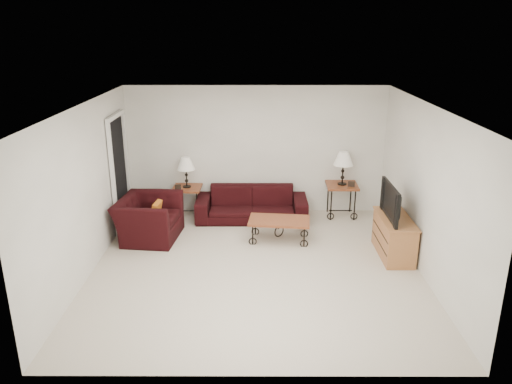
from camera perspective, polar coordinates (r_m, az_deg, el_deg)
ground at (r=7.73m, az=-0.01°, el=-8.72°), size 5.00×5.00×0.00m
wall_back at (r=9.64m, az=0.03°, el=4.84°), size 5.00×0.02×2.50m
wall_front at (r=4.94m, az=-0.10°, el=-9.21°), size 5.00×0.02×2.50m
wall_left at (r=7.67m, az=-19.04°, el=0.11°), size 0.02×5.00×2.50m
wall_right at (r=7.65m, az=19.05°, el=0.08°), size 0.02×5.00×2.50m
ceiling at (r=6.94m, az=-0.02°, el=9.92°), size 5.00×5.00×0.00m
doorway at (r=9.23m, az=-15.52°, el=2.02°), size 0.08×0.94×2.04m
sofa at (r=9.46m, az=-0.51°, el=-1.40°), size 2.11×0.83×0.62m
side_table_left at (r=9.73m, az=-7.91°, el=-1.09°), size 0.56×0.56×0.59m
side_table_right at (r=9.76m, az=9.80°, el=-0.94°), size 0.61×0.61×0.65m
lamp_left at (r=9.55m, az=-8.07°, el=2.26°), size 0.35×0.35×0.59m
lamp_right at (r=9.57m, az=10.02°, el=2.73°), size 0.38×0.38×0.65m
photo_frame_left at (r=9.50m, az=-9.02°, el=0.57°), size 0.12×0.03×0.10m
photo_frame_right at (r=9.53m, az=10.96°, el=0.90°), size 0.13×0.05×0.11m
coffee_table at (r=8.58m, az=2.69°, el=-4.41°), size 1.09×0.67×0.39m
armchair at (r=8.81m, az=-12.30°, el=-3.00°), size 1.10×1.23×0.73m
throw_pillow at (r=8.68m, az=-11.47°, el=-2.20°), size 0.12×0.34×0.33m
tv_stand at (r=8.30m, az=15.65°, el=-5.00°), size 0.45×1.08×0.65m
television at (r=8.08m, az=15.88°, el=-1.08°), size 0.13×0.97×0.56m
backpack at (r=9.08m, az=5.24°, el=-3.02°), size 0.37×0.30×0.42m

